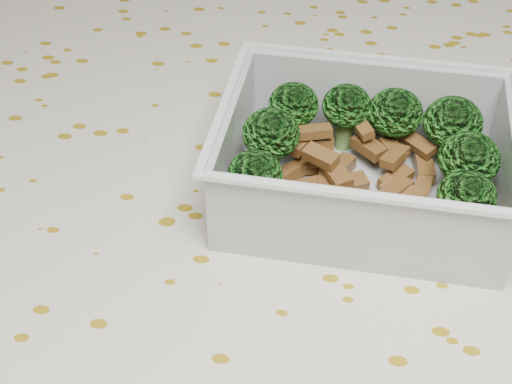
# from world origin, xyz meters

# --- Properties ---
(dining_table) EXTENTS (1.40, 0.90, 0.75)m
(dining_table) POSITION_xyz_m (0.00, 0.00, 0.67)
(dining_table) COLOR brown
(dining_table) RESTS_ON ground
(tablecloth) EXTENTS (1.46, 0.96, 0.19)m
(tablecloth) POSITION_xyz_m (0.00, 0.00, 0.72)
(tablecloth) COLOR beige
(tablecloth) RESTS_ON dining_table
(lunch_container) EXTENTS (0.18, 0.14, 0.06)m
(lunch_container) POSITION_xyz_m (0.06, 0.04, 0.78)
(lunch_container) COLOR silver
(lunch_container) RESTS_ON tablecloth
(broccoli_florets) EXTENTS (0.15, 0.11, 0.05)m
(broccoli_florets) POSITION_xyz_m (0.06, 0.05, 0.79)
(broccoli_florets) COLOR #608C3F
(broccoli_florets) RESTS_ON lunch_container
(meat_pile) EXTENTS (0.10, 0.07, 0.03)m
(meat_pile) POSITION_xyz_m (0.05, 0.05, 0.77)
(meat_pile) COLOR brown
(meat_pile) RESTS_ON lunch_container
(sausage) EXTENTS (0.15, 0.03, 0.03)m
(sausage) POSITION_xyz_m (0.06, 0.00, 0.78)
(sausage) COLOR #BB5C14
(sausage) RESTS_ON lunch_container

